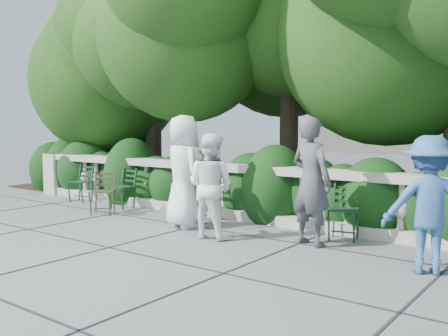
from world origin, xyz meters
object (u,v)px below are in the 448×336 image
Objects in this scene: chair_e at (341,242)px; chair_weathered at (101,216)px; chair_b at (117,209)px; chair_d at (195,222)px; person_older_blue at (429,205)px; person_businessman at (183,171)px; chair_a at (76,203)px; person_casual_man at (210,186)px; person_woman_grey at (311,181)px.

chair_weathered is (-4.44, -0.78, 0.00)m from chair_e.
chair_b is 1.00× the size of chair_weathered.
chair_d is 4.24m from person_older_blue.
chair_e is 0.45× the size of person_businessman.
person_casual_man is (4.45, -0.87, 0.79)m from chair_a.
chair_d is 1.05m from person_businessman.
chair_weathered is 0.53× the size of person_older_blue.
person_older_blue is at bearing -34.53° from chair_weathered.
chair_weathered is 2.85m from person_casual_man.
chair_d and chair_e have the same top height.
chair_e is at bearing -24.23° from chair_weathered.
person_older_blue reaches higher than chair_a.
chair_d is 2.60m from person_woman_grey.
person_casual_man is 3.12m from person_older_blue.
chair_weathered is at bearing -7.24° from person_casual_man.
chair_a is 1.86m from chair_weathered.
chair_weathered is 5.91m from person_older_blue.
person_woman_grey is at bearing -29.38° from chair_weathered.
person_older_blue is (3.97, -0.25, -0.14)m from person_businessman.
chair_b is at bearing 168.59° from chair_e.
person_businessman reaches higher than person_casual_man.
chair_a is 7.65m from person_older_blue.
chair_d is at bearing -33.88° from person_older_blue.
person_casual_man reaches higher than chair_d.
chair_a is 1.00× the size of chair_weathered.
chair_b is 2.07m from chair_d.
chair_a is at bearing -15.38° from person_casual_man.
person_businessman is 1.18× the size of person_older_blue.
person_businessman reaches higher than person_older_blue.
chair_d is 1.00× the size of chair_weathered.
person_casual_man is (-1.43, -0.48, -0.12)m from person_woman_grey.
person_older_blue is (4.11, -0.70, 0.79)m from chair_d.
chair_d is (2.07, -0.03, 0.00)m from chair_b.
person_woman_grey reaches higher than person_older_blue.
chair_a is 0.46× the size of person_woman_grey.
person_woman_grey is 1.74m from person_older_blue.
chair_b is at bearing -12.86° from chair_a.
person_older_blue is at bearing -179.41° from person_woman_grey.
person_older_blue is at bearing 4.28° from chair_d.
chair_e is at bearing -156.17° from person_casual_man.
person_casual_man reaches higher than chair_weathered.
person_businessman is 1.18× the size of person_casual_man.
chair_e is (6.16, 0.05, 0.00)m from chair_a.
chair_d is at bearing 170.03° from chair_e.
person_woman_grey is 1.16× the size of person_casual_man.
person_businessman reaches higher than chair_b.
chair_d is 0.53× the size of person_older_blue.
chair_b is 1.00× the size of chair_d.
person_older_blue is at bearing 177.47° from person_casual_man.
chair_e is at bearing 16.44° from chair_d.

